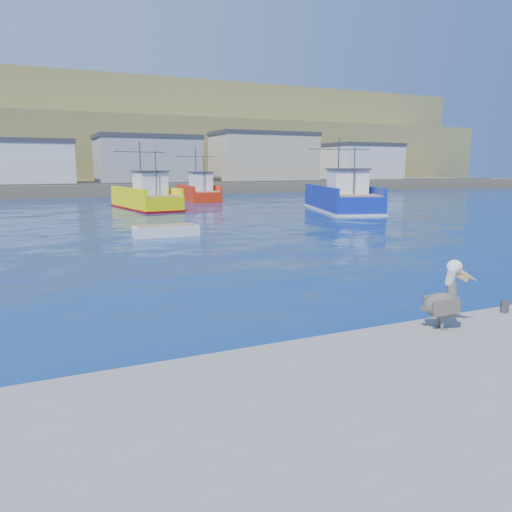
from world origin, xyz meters
The scene contains 8 objects.
ground centered at (0.00, 0.00, 0.00)m, with size 260.00×260.00×0.00m, color #071B52.
dock_bollards centered at (0.60, -3.40, 0.65)m, with size 36.20×0.20×0.30m.
far_shore centered at (0.00, 109.20, 8.98)m, with size 200.00×81.00×24.00m.
trawler_yellow_b centered at (2.93, 36.00, 1.00)m, with size 5.07×10.88×6.41m.
trawler_blue centered at (18.78, 26.75, 1.09)m, with size 7.77×12.88×6.63m.
boat_orange centered at (11.08, 44.97, 1.05)m, with size 4.56×8.86×6.13m.
skiff_mid centered at (-0.16, 16.68, 0.26)m, with size 3.74×1.41×0.81m.
pelican centered at (0.74, -3.71, 1.15)m, with size 1.21×0.73×1.51m.
Camera 1 is at (-7.29, -11.48, 3.98)m, focal length 35.00 mm.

